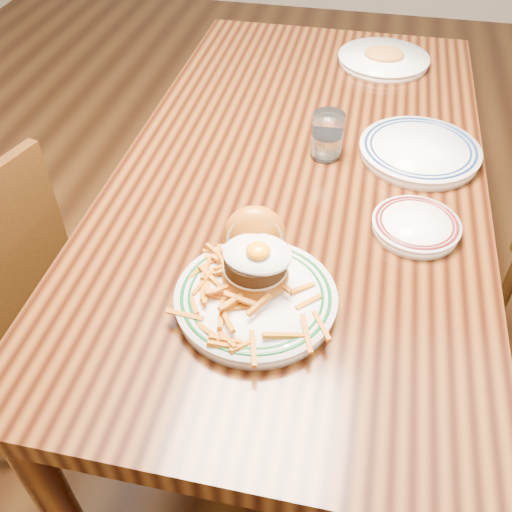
# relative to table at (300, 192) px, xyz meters

# --- Properties ---
(floor) EXTENTS (6.00, 6.00, 0.00)m
(floor) POSITION_rel_table_xyz_m (0.00, 0.00, -0.66)
(floor) COLOR black
(floor) RESTS_ON ground
(table) EXTENTS (0.85, 1.60, 0.75)m
(table) POSITION_rel_table_xyz_m (0.00, 0.00, 0.00)
(table) COLOR black
(table) RESTS_ON floor
(main_plate) EXTENTS (0.29, 0.31, 0.14)m
(main_plate) POSITION_rel_table_xyz_m (-0.02, -0.44, 0.13)
(main_plate) COLOR white
(main_plate) RESTS_ON table
(side_plate) EXTENTS (0.18, 0.18, 0.03)m
(side_plate) POSITION_rel_table_xyz_m (0.26, -0.20, 0.10)
(side_plate) COLOR white
(side_plate) RESTS_ON table
(rear_plate) EXTENTS (0.29, 0.29, 0.03)m
(rear_plate) POSITION_rel_table_xyz_m (0.27, 0.08, 0.11)
(rear_plate) COLOR white
(rear_plate) RESTS_ON table
(water_glass) EXTENTS (0.07, 0.07, 0.11)m
(water_glass) POSITION_rel_table_xyz_m (0.05, 0.04, 0.14)
(water_glass) COLOR white
(water_glass) RESTS_ON table
(far_plate) EXTENTS (0.27, 0.27, 0.05)m
(far_plate) POSITION_rel_table_xyz_m (0.16, 0.57, 0.10)
(far_plate) COLOR white
(far_plate) RESTS_ON table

